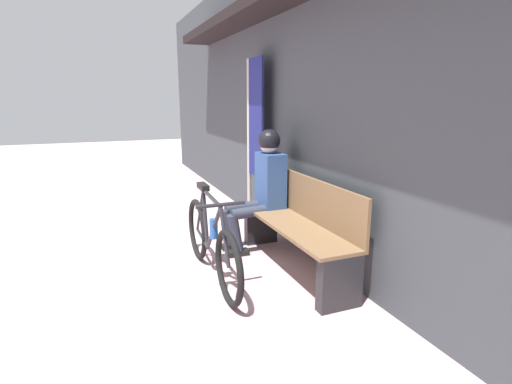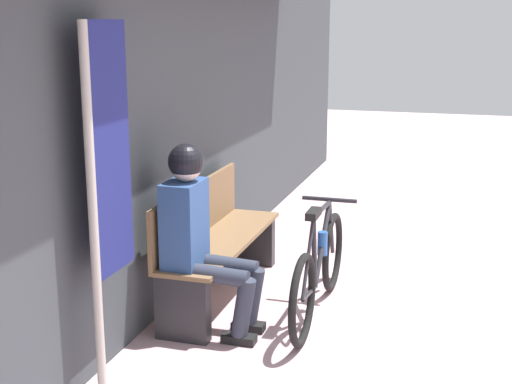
{
  "view_description": "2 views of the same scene",
  "coord_description": "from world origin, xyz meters",
  "px_view_note": "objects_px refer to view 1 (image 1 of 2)",
  "views": [
    {
      "loc": [
        3.63,
        1.06,
        1.57
      ],
      "look_at": [
        0.72,
        2.24,
        0.83
      ],
      "focal_mm": 28.0,
      "sensor_mm": 36.0,
      "label": 1
    },
    {
      "loc": [
        -4.19,
        0.99,
        2.02
      ],
      "look_at": [
        0.41,
        2.39,
        0.86
      ],
      "focal_mm": 50.0,
      "sensor_mm": 36.0,
      "label": 2
    }
  ],
  "objects_px": {
    "park_bench_near": "(299,228)",
    "banner_pole": "(254,126)",
    "bicycle": "(211,242)",
    "person_seated": "(262,182)"
  },
  "relations": [
    {
      "from": "bicycle",
      "to": "person_seated",
      "type": "relative_size",
      "value": 1.27
    },
    {
      "from": "park_bench_near",
      "to": "bicycle",
      "type": "relative_size",
      "value": 1.03
    },
    {
      "from": "park_bench_near",
      "to": "banner_pole",
      "type": "xyz_separation_m",
      "value": [
        -1.39,
        0.11,
        0.83
      ]
    },
    {
      "from": "park_bench_near",
      "to": "banner_pole",
      "type": "bearing_deg",
      "value": 175.62
    },
    {
      "from": "park_bench_near",
      "to": "person_seated",
      "type": "relative_size",
      "value": 1.3
    },
    {
      "from": "bicycle",
      "to": "banner_pole",
      "type": "relative_size",
      "value": 0.79
    },
    {
      "from": "park_bench_near",
      "to": "bicycle",
      "type": "xyz_separation_m",
      "value": [
        -0.11,
        -0.81,
        -0.07
      ]
    },
    {
      "from": "person_seated",
      "to": "banner_pole",
      "type": "height_order",
      "value": "banner_pole"
    },
    {
      "from": "bicycle",
      "to": "banner_pole",
      "type": "height_order",
      "value": "banner_pole"
    },
    {
      "from": "park_bench_near",
      "to": "banner_pole",
      "type": "relative_size",
      "value": 0.81
    }
  ]
}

